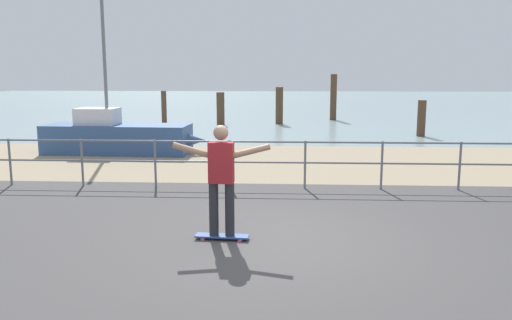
% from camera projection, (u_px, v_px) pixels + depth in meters
% --- Properties ---
extents(ground_plane, '(24.00, 10.00, 0.04)m').
position_uv_depth(ground_plane, '(275.00, 269.00, 6.62)').
color(ground_plane, '#474444').
rests_on(ground_plane, ground).
extents(beach_strip, '(24.00, 6.00, 0.04)m').
position_uv_depth(beach_strip, '(280.00, 162.00, 14.49)').
color(beach_strip, tan).
rests_on(beach_strip, ground).
extents(sea_surface, '(72.00, 50.00, 0.04)m').
position_uv_depth(sea_surface, '(283.00, 103.00, 42.05)').
color(sea_surface, '#849EA3').
rests_on(sea_surface, ground).
extents(railing_fence, '(13.01, 0.05, 1.05)m').
position_uv_depth(railing_fence, '(229.00, 156.00, 11.09)').
color(railing_fence, slate).
rests_on(railing_fence, ground).
extents(sailboat, '(4.99, 1.57, 4.61)m').
position_uv_depth(sailboat, '(123.00, 137.00, 15.84)').
color(sailboat, '#335184').
rests_on(sailboat, ground).
extents(skateboard, '(0.81, 0.25, 0.08)m').
position_uv_depth(skateboard, '(222.00, 236.00, 7.72)').
color(skateboard, '#334C8C').
rests_on(skateboard, ground).
extents(skateboarder, '(1.45, 0.22, 1.65)m').
position_uv_depth(skateboarder, '(221.00, 174.00, 7.56)').
color(skateboarder, '#26262B').
rests_on(skateboarder, skateboard).
extents(groyne_post_0, '(0.25, 0.25, 1.59)m').
position_uv_depth(groyne_post_0, '(164.00, 107.00, 24.91)').
color(groyne_post_0, '#513826').
rests_on(groyne_post_0, ground).
extents(groyne_post_1, '(0.38, 0.38, 1.54)m').
position_uv_depth(groyne_post_1, '(221.00, 109.00, 24.46)').
color(groyne_post_1, '#513826').
rests_on(groyne_post_1, ground).
extents(groyne_post_2, '(0.36, 0.36, 1.78)m').
position_uv_depth(groyne_post_2, '(279.00, 106.00, 24.75)').
color(groyne_post_2, '#513826').
rests_on(groyne_post_2, ground).
extents(groyne_post_3, '(0.33, 0.33, 2.38)m').
position_uv_depth(groyne_post_3, '(333.00, 97.00, 26.77)').
color(groyne_post_3, '#513826').
rests_on(groyne_post_3, ground).
extents(groyne_post_4, '(0.32, 0.32, 1.41)m').
position_uv_depth(groyne_post_4, '(421.00, 119.00, 20.02)').
color(groyne_post_4, '#513826').
rests_on(groyne_post_4, ground).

